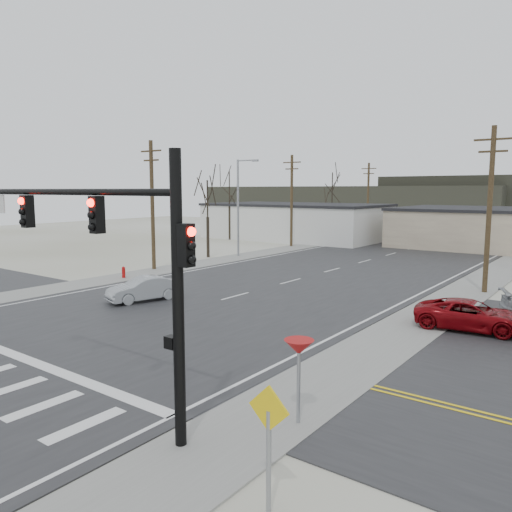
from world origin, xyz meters
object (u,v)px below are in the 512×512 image
at_px(fire_hydrant, 124,272).
at_px(car_far_b, 428,229).
at_px(car_far_a, 418,237).
at_px(car_parked_red, 471,315).
at_px(sedan_crossing, 143,289).
at_px(traffic_signal_mast, 124,252).

distance_m(fire_hydrant, car_far_b, 48.64).
distance_m(car_far_a, car_parked_red, 36.26).
distance_m(sedan_crossing, car_far_b, 52.30).
height_order(fire_hydrant, car_parked_red, car_parked_red).
relative_size(fire_hydrant, car_parked_red, 0.18).
bearing_deg(fire_hydrant, traffic_signal_mast, -38.13).
bearing_deg(fire_hydrant, car_parked_red, 2.00).
bearing_deg(car_far_b, sedan_crossing, -84.58).
bearing_deg(traffic_signal_mast, car_far_b, 100.99).
relative_size(fire_hydrant, car_far_a, 0.15).
relative_size(car_far_a, car_far_b, 1.32).
bearing_deg(car_parked_red, car_far_b, 13.36).
bearing_deg(traffic_signal_mast, car_parked_red, 71.54).
xyz_separation_m(sedan_crossing, car_far_a, (2.47, 38.34, 0.15)).
height_order(traffic_signal_mast, car_parked_red, traffic_signal_mast).
bearing_deg(car_far_a, car_far_b, -101.11).
bearing_deg(traffic_signal_mast, car_far_a, 100.32).
relative_size(traffic_signal_mast, car_far_b, 2.08).
bearing_deg(traffic_signal_mast, fire_hydrant, 141.87).
bearing_deg(car_far_b, fire_hydrant, -92.53).
xyz_separation_m(traffic_signal_mast, car_parked_red, (5.01, 15.01, -3.98)).
distance_m(fire_hydrant, car_far_a, 35.55).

